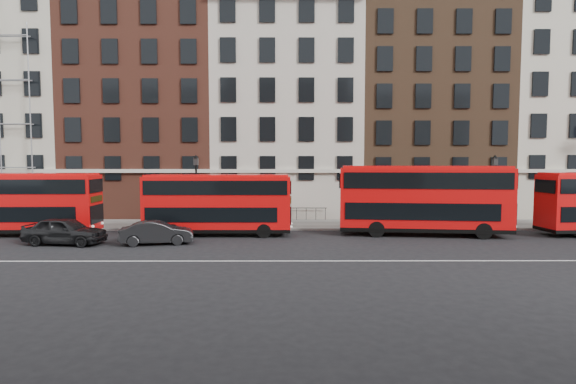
{
  "coord_description": "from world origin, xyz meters",
  "views": [
    {
      "loc": [
        -0.08,
        -24.3,
        5.05
      ],
      "look_at": [
        0.05,
        5.0,
        3.0
      ],
      "focal_mm": 28.0,
      "sensor_mm": 36.0,
      "label": 1
    }
  ],
  "objects_px": {
    "bus_a": "(21,202)",
    "car_front": "(157,233)",
    "car_rear": "(65,231)",
    "bus_b": "(218,203)",
    "bus_c": "(423,198)"
  },
  "relations": [
    {
      "from": "car_rear",
      "to": "car_front",
      "type": "relative_size",
      "value": 1.14
    },
    {
      "from": "bus_c",
      "to": "car_front",
      "type": "height_order",
      "value": "bus_c"
    },
    {
      "from": "bus_c",
      "to": "car_rear",
      "type": "distance_m",
      "value": 22.88
    },
    {
      "from": "car_front",
      "to": "bus_a",
      "type": "bearing_deg",
      "value": 61.46
    },
    {
      "from": "bus_b",
      "to": "bus_a",
      "type": "bearing_deg",
      "value": -179.5
    },
    {
      "from": "bus_b",
      "to": "bus_c",
      "type": "distance_m",
      "value": 13.85
    },
    {
      "from": "bus_a",
      "to": "car_rear",
      "type": "relative_size",
      "value": 2.07
    },
    {
      "from": "bus_c",
      "to": "bus_a",
      "type": "bearing_deg",
      "value": -173.25
    },
    {
      "from": "bus_a",
      "to": "car_front",
      "type": "relative_size",
      "value": 2.35
    },
    {
      "from": "car_front",
      "to": "car_rear",
      "type": "bearing_deg",
      "value": 79.52
    },
    {
      "from": "bus_c",
      "to": "car_rear",
      "type": "xyz_separation_m",
      "value": [
        -22.58,
        -3.25,
        -1.69
      ]
    },
    {
      "from": "bus_c",
      "to": "car_rear",
      "type": "relative_size",
      "value": 2.34
    },
    {
      "from": "bus_b",
      "to": "bus_c",
      "type": "height_order",
      "value": "bus_c"
    },
    {
      "from": "bus_a",
      "to": "car_rear",
      "type": "xyz_separation_m",
      "value": [
        4.5,
        -3.25,
        -1.43
      ]
    },
    {
      "from": "bus_a",
      "to": "bus_b",
      "type": "xyz_separation_m",
      "value": [
        13.23,
        0.0,
        -0.05
      ]
    }
  ]
}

